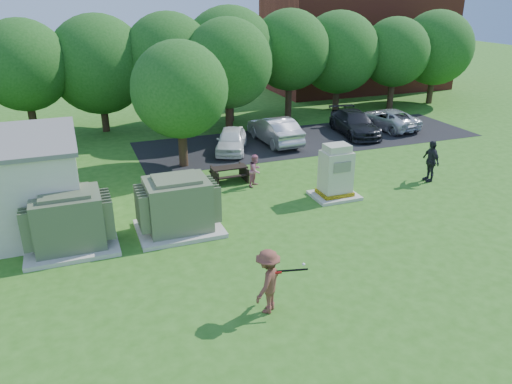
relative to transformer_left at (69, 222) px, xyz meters
name	(u,v)px	position (x,y,z in m)	size (l,w,h in m)	color
ground	(302,278)	(6.50, -4.50, -0.97)	(120.00, 120.00, 0.00)	#2D6619
brick_building	(356,41)	(24.50, 22.50, 3.03)	(15.00, 8.00, 8.00)	maroon
parking_strip	(310,139)	(13.50, 9.00, -0.96)	(20.00, 6.00, 0.01)	#232326
transformer_left	(69,222)	(0.00, 0.00, 0.00)	(3.00, 2.40, 2.07)	beige
transformer_right	(178,206)	(3.70, 0.00, 0.00)	(3.00, 2.40, 2.07)	beige
generator_cabinet	(336,174)	(10.54, 0.79, 0.04)	(1.89, 1.55, 2.31)	beige
picnic_table	(229,172)	(6.96, 4.13, -0.54)	(1.61, 1.21, 0.69)	black
batter	(268,281)	(4.88, -5.67, -0.04)	(1.20, 0.69, 1.85)	brown
person_at_picnic	(255,170)	(7.87, 3.19, -0.25)	(0.70, 0.55, 1.45)	#C26781
person_walking_right	(431,161)	(15.52, 0.97, -0.02)	(1.12, 0.46, 1.90)	#25242A
car_white	(231,140)	(8.46, 8.41, -0.34)	(1.49, 3.71, 1.26)	white
car_silver_a	(275,130)	(11.26, 9.09, -0.22)	(1.58, 4.54, 1.50)	#9F9FA4
car_dark	(355,123)	(16.44, 9.01, -0.29)	(1.92, 4.72, 1.37)	black
car_silver_b	(387,119)	(19.10, 9.52, -0.35)	(2.06, 4.47, 1.24)	silver
batting_equipment	(291,270)	(5.51, -5.77, 0.24)	(1.03, 0.42, 0.13)	black
tree_row	(198,60)	(8.25, 14.00, 3.18)	(41.30, 13.30, 7.30)	#47301E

